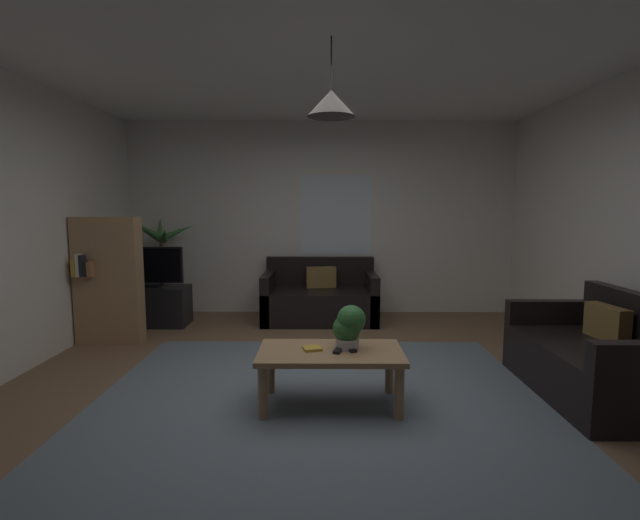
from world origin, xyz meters
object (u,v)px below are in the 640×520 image
at_px(couch_under_window, 320,300).
at_px(tv, 150,266).
at_px(potted_palm_corner, 162,269).
at_px(coffee_table, 330,359).
at_px(pendant_lamp, 331,103).
at_px(potted_plant_on_table, 349,326).
at_px(tv_stand, 153,306).
at_px(bookshelf_corner, 108,280).
at_px(remote_on_table_1, 350,348).
at_px(couch_right_side, 598,362).
at_px(book_on_table_0, 312,348).
at_px(remote_on_table_0, 339,350).

height_order(couch_under_window, tv, tv).
distance_m(couch_under_window, potted_palm_corner, 2.21).
bearing_deg(coffee_table, potted_palm_corner, 128.73).
relative_size(coffee_table, pendant_lamp, 1.99).
distance_m(potted_plant_on_table, tv_stand, 3.34).
bearing_deg(bookshelf_corner, pendant_lamp, -33.38).
xyz_separation_m(potted_plant_on_table, bookshelf_corner, (-2.56, 1.54, 0.10)).
xyz_separation_m(potted_plant_on_table, tv, (-2.38, 2.30, 0.15)).
distance_m(tv_stand, pendant_lamp, 3.81).
bearing_deg(tv_stand, pendant_lamp, -46.67).
height_order(coffee_table, remote_on_table_1, remote_on_table_1).
bearing_deg(couch_right_side, tv, -116.31).
distance_m(book_on_table_0, potted_palm_corner, 3.53).
distance_m(book_on_table_0, pendant_lamp, 1.80).
height_order(couch_under_window, bookshelf_corner, bookshelf_corner).
distance_m(coffee_table, potted_plant_on_table, 0.29).
distance_m(tv_stand, potted_palm_corner, 0.61).
distance_m(remote_on_table_0, bookshelf_corner, 2.97).
bearing_deg(tv, tv_stand, 90.00).
xyz_separation_m(potted_plant_on_table, potted_palm_corner, (-2.40, 2.77, 0.05)).
relative_size(couch_right_side, book_on_table_0, 10.92).
height_order(book_on_table_0, potted_plant_on_table, potted_plant_on_table).
relative_size(couch_right_side, potted_palm_corner, 1.03).
bearing_deg(remote_on_table_1, bookshelf_corner, -53.70).
bearing_deg(couch_under_window, pendant_lamp, -87.89).
height_order(coffee_table, tv, tv).
distance_m(remote_on_table_1, potted_palm_corner, 3.71).
height_order(couch_under_window, tv_stand, couch_under_window).
xyz_separation_m(couch_under_window, couch_right_side, (2.23, -2.44, 0.00)).
distance_m(remote_on_table_0, potted_plant_on_table, 0.20).
height_order(potted_plant_on_table, tv_stand, potted_plant_on_table).
distance_m(couch_under_window, book_on_table_0, 2.63).
bearing_deg(couch_right_side, potted_plant_on_table, -86.07).
bearing_deg(remote_on_table_1, potted_palm_corner, -71.42).
relative_size(tv, potted_palm_corner, 0.58).
height_order(coffee_table, tv_stand, tv_stand).
bearing_deg(potted_plant_on_table, book_on_table_0, -171.49).
relative_size(coffee_table, tv_stand, 1.21).
relative_size(tv_stand, potted_palm_corner, 0.64).
xyz_separation_m(couch_right_side, potted_palm_corner, (-4.39, 2.63, 0.39)).
xyz_separation_m(potted_palm_corner, bookshelf_corner, (-0.16, -1.23, 0.04)).
xyz_separation_m(tv_stand, potted_palm_corner, (-0.03, 0.45, 0.41)).
relative_size(potted_plant_on_table, pendant_lamp, 0.61).
bearing_deg(couch_under_window, tv_stand, -173.03).
bearing_deg(potted_palm_corner, coffee_table, -51.27).
bearing_deg(potted_plant_on_table, tv, 135.98).
height_order(potted_plant_on_table, pendant_lamp, pendant_lamp).
height_order(tv, pendant_lamp, pendant_lamp).
bearing_deg(remote_on_table_1, couch_right_side, 163.13).
relative_size(couch_under_window, potted_palm_corner, 1.06).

